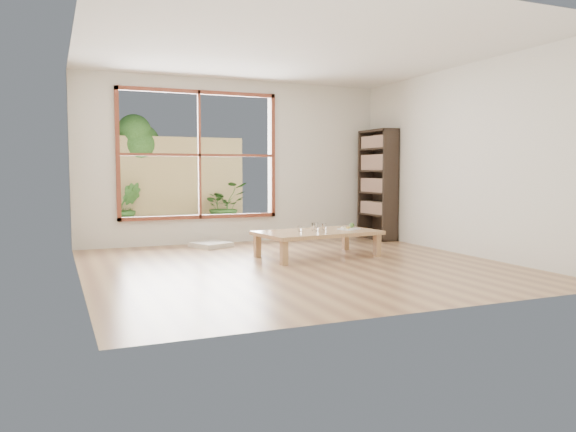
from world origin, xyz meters
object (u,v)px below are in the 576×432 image
Objects in this scene: low_table at (318,234)px; garden_bench at (185,220)px; bookshelf at (378,185)px; food_tray at (349,228)px.

garden_bench is (-1.15, 2.89, 0.00)m from low_table.
garden_bench reaches higher than low_table.
low_table is 3.11m from garden_bench.
bookshelf is at bearing 31.25° from low_table.
low_table is at bearing -92.31° from garden_bench.
bookshelf reaches higher than low_table.
low_table is 2.36m from bookshelf.
food_tray reaches higher than low_table.
food_tray is 0.30× the size of garden_bench.
garden_bench is (-2.95, 1.50, -0.61)m from bookshelf.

